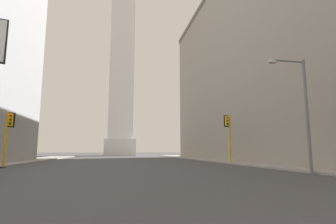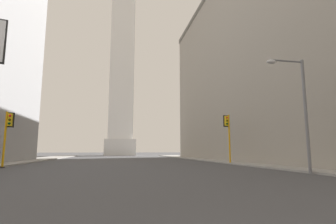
{
  "view_description": "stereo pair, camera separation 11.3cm",
  "coord_description": "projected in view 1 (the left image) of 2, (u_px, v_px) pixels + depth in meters",
  "views": [
    {
      "loc": [
        -1.46,
        -0.92,
        1.47
      ],
      "look_at": [
        11.13,
        61.16,
        10.8
      ],
      "focal_mm": 28.0,
      "sensor_mm": 36.0,
      "label": 1
    },
    {
      "loc": [
        -1.34,
        -0.95,
        1.47
      ],
      "look_at": [
        11.13,
        61.16,
        10.8
      ],
      "focal_mm": 28.0,
      "sensor_mm": 36.0,
      "label": 2
    }
  ],
  "objects": [
    {
      "name": "street_lamp",
      "position": [
        300.0,
        102.0,
        16.99
      ],
      "size": [
        2.7,
        0.36,
        7.45
      ],
      "color": "slate",
      "rests_on": "ground_plane"
    },
    {
      "name": "traffic_light_mid_left",
      "position": [
        8.0,
        130.0,
        22.69
      ],
      "size": [
        0.76,
        0.53,
        4.83
      ],
      "color": "orange",
      "rests_on": "ground_plane"
    },
    {
      "name": "sidewalk_right",
      "position": [
        245.0,
        163.0,
        30.35
      ],
      "size": [
        5.0,
        91.86,
        0.15
      ],
      "primitive_type": "cube",
      "color": "gray",
      "rests_on": "ground_plane"
    },
    {
      "name": "obelisk",
      "position": [
        122.0,
        62.0,
        79.28
      ],
      "size": [
        8.67,
        8.67,
        58.48
      ],
      "color": "silver",
      "rests_on": "ground_plane"
    },
    {
      "name": "traffic_light_mid_right",
      "position": [
        228.0,
        131.0,
        29.37
      ],
      "size": [
        0.77,
        0.5,
        5.48
      ],
      "color": "orange",
      "rests_on": "ground_plane"
    },
    {
      "name": "building_right",
      "position": [
        298.0,
        62.0,
        37.5
      ],
      "size": [
        21.55,
        54.73,
        28.18
      ],
      "color": "gray",
      "rests_on": "ground_plane"
    }
  ]
}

